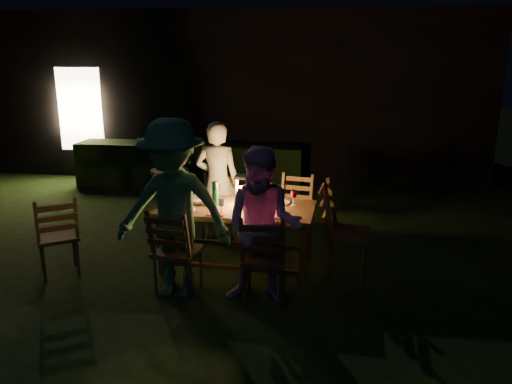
# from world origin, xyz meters

# --- Properties ---
(garden_envelope) EXTENTS (40.00, 40.00, 3.20)m
(garden_envelope) POSITION_xyz_m (-0.01, 6.15, 1.58)
(garden_envelope) COLOR black
(garden_envelope) RESTS_ON ground
(dining_table) EXTENTS (1.77, 0.94, 0.72)m
(dining_table) POSITION_xyz_m (1.06, 0.24, 0.65)
(dining_table) COLOR #493318
(dining_table) RESTS_ON ground
(chair_near_left) EXTENTS (0.49, 0.52, 0.97)m
(chair_near_left) POSITION_xyz_m (0.57, -0.50, 0.29)
(chair_near_left) COLOR #493318
(chair_near_left) RESTS_ON ground
(chair_near_right) EXTENTS (0.43, 0.46, 0.96)m
(chair_near_right) POSITION_xyz_m (1.48, -0.54, 0.29)
(chair_near_right) COLOR #493318
(chair_near_right) RESTS_ON ground
(chair_far_left) EXTENTS (0.41, 0.44, 0.89)m
(chair_far_left) POSITION_xyz_m (0.64, 1.03, 0.27)
(chair_far_left) COLOR #493318
(chair_far_left) RESTS_ON ground
(chair_far_right) EXTENTS (0.49, 0.52, 0.94)m
(chair_far_right) POSITION_xyz_m (1.65, 0.99, 0.28)
(chair_far_right) COLOR #493318
(chair_far_right) RESTS_ON ground
(chair_end) EXTENTS (0.56, 0.53, 1.08)m
(chair_end) POSITION_xyz_m (2.29, 0.19, 0.33)
(chair_end) COLOR #493318
(chair_end) RESTS_ON ground
(chair_spare) EXTENTS (0.62, 0.63, 0.97)m
(chair_spare) POSITION_xyz_m (-0.85, -0.28, 0.29)
(chair_spare) COLOR #493318
(chair_spare) RESTS_ON ground
(person_house_side) EXTENTS (0.59, 0.40, 1.58)m
(person_house_side) POSITION_xyz_m (0.65, 1.08, 0.79)
(person_house_side) COLOR beige
(person_house_side) RESTS_ON ground
(person_opp_right) EXTENTS (0.79, 0.63, 1.57)m
(person_opp_right) POSITION_xyz_m (1.47, -0.59, 0.78)
(person_opp_right) COLOR #DF99D2
(person_opp_right) RESTS_ON ground
(person_opp_left) EXTENTS (1.20, 0.73, 1.81)m
(person_opp_left) POSITION_xyz_m (0.57, -0.55, 0.91)
(person_opp_left) COLOR #376F4B
(person_opp_left) RESTS_ON ground
(lantern) EXTENTS (0.16, 0.16, 0.35)m
(lantern) POSITION_xyz_m (1.11, 0.29, 0.88)
(lantern) COLOR white
(lantern) RESTS_ON dining_table
(plate_far_left) EXTENTS (0.25, 0.25, 0.01)m
(plate_far_left) POSITION_xyz_m (0.52, 0.49, 0.73)
(plate_far_left) COLOR white
(plate_far_left) RESTS_ON dining_table
(plate_near_left) EXTENTS (0.25, 0.25, 0.01)m
(plate_near_left) POSITION_xyz_m (0.50, 0.05, 0.73)
(plate_near_left) COLOR white
(plate_near_left) RESTS_ON dining_table
(plate_far_right) EXTENTS (0.25, 0.25, 0.01)m
(plate_far_right) POSITION_xyz_m (1.52, 0.44, 0.73)
(plate_far_right) COLOR white
(plate_far_right) RESTS_ON dining_table
(plate_near_right) EXTENTS (0.25, 0.25, 0.01)m
(plate_near_right) POSITION_xyz_m (1.50, 0.00, 0.73)
(plate_near_right) COLOR white
(plate_near_right) RESTS_ON dining_table
(wineglass_a) EXTENTS (0.06, 0.06, 0.18)m
(wineglass_a) POSITION_xyz_m (0.77, 0.54, 0.81)
(wineglass_a) COLOR #59070F
(wineglass_a) RESTS_ON dining_table
(wineglass_b) EXTENTS (0.06, 0.06, 0.18)m
(wineglass_b) POSITION_xyz_m (0.34, 0.16, 0.81)
(wineglass_b) COLOR #59070F
(wineglass_b) RESTS_ON dining_table
(wineglass_c) EXTENTS (0.06, 0.06, 0.18)m
(wineglass_c) POSITION_xyz_m (1.35, -0.05, 0.81)
(wineglass_c) COLOR #59070F
(wineglass_c) RESTS_ON dining_table
(wineglass_d) EXTENTS (0.06, 0.06, 0.18)m
(wineglass_d) POSITION_xyz_m (1.69, 0.40, 0.81)
(wineglass_d) COLOR #59070F
(wineglass_d) RESTS_ON dining_table
(wineglass_e) EXTENTS (0.06, 0.06, 0.18)m
(wineglass_e) POSITION_xyz_m (0.95, -0.05, 0.81)
(wineglass_e) COLOR silver
(wineglass_e) RESTS_ON dining_table
(bottle_table) EXTENTS (0.07, 0.07, 0.28)m
(bottle_table) POSITION_xyz_m (0.81, 0.26, 0.86)
(bottle_table) COLOR #0F471E
(bottle_table) RESTS_ON dining_table
(napkin_left) EXTENTS (0.18, 0.14, 0.01)m
(napkin_left) POSITION_xyz_m (0.90, -0.07, 0.73)
(napkin_left) COLOR red
(napkin_left) RESTS_ON dining_table
(napkin_right) EXTENTS (0.18, 0.14, 0.01)m
(napkin_right) POSITION_xyz_m (1.60, -0.08, 0.73)
(napkin_right) COLOR red
(napkin_right) RESTS_ON dining_table
(phone) EXTENTS (0.14, 0.07, 0.01)m
(phone) POSITION_xyz_m (0.43, -0.03, 0.73)
(phone) COLOR black
(phone) RESTS_ON dining_table
(side_table) EXTENTS (0.55, 0.55, 0.75)m
(side_table) POSITION_xyz_m (-0.25, 1.85, 0.66)
(side_table) COLOR #8F6B47
(side_table) RESTS_ON ground
(ice_bucket) EXTENTS (0.30, 0.30, 0.22)m
(ice_bucket) POSITION_xyz_m (-0.25, 1.85, 0.86)
(ice_bucket) COLOR #A5A8AD
(ice_bucket) RESTS_ON side_table
(bottle_bucket_a) EXTENTS (0.07, 0.07, 0.32)m
(bottle_bucket_a) POSITION_xyz_m (-0.30, 1.81, 0.91)
(bottle_bucket_a) COLOR #0F471E
(bottle_bucket_a) RESTS_ON side_table
(bottle_bucket_b) EXTENTS (0.07, 0.07, 0.32)m
(bottle_bucket_b) POSITION_xyz_m (-0.20, 1.89, 0.91)
(bottle_bucket_b) COLOR #0F471E
(bottle_bucket_b) RESTS_ON side_table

